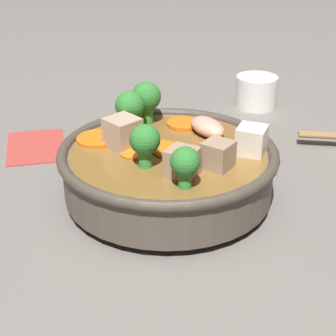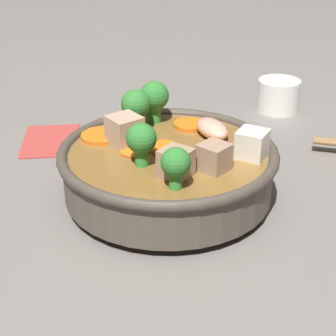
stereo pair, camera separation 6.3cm
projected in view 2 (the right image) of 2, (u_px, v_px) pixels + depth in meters
name	position (u px, v px, depth m)	size (l,w,h in m)	color
ground_plane	(168.00, 199.00, 0.65)	(3.00, 3.00, 0.00)	slate
stirfry_bowl	(168.00, 165.00, 0.63)	(0.25, 0.25, 0.11)	#51473D
tea_cup	(278.00, 95.00, 0.89)	(0.07, 0.07, 0.05)	white
napkin	(51.00, 140.00, 0.79)	(0.12, 0.09, 0.00)	#A33833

